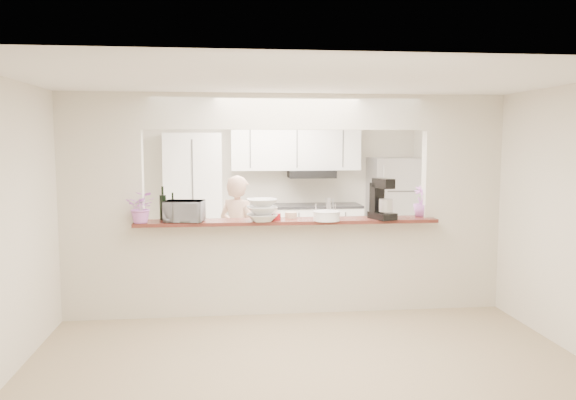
{
  "coord_description": "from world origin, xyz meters",
  "views": [
    {
      "loc": [
        -0.7,
        -6.3,
        1.97
      ],
      "look_at": [
        0.04,
        0.3,
        1.27
      ],
      "focal_mm": 35.0,
      "sensor_mm": 36.0,
      "label": 1
    }
  ],
  "objects": [
    {
      "name": "wine_bottle_b",
      "position": [
        -1.4,
        0.07,
        1.24
      ],
      "size": [
        0.08,
        0.08,
        0.38
      ],
      "color": "black",
      "rests_on": "bar_counter"
    },
    {
      "name": "serving_bowls",
      "position": [
        -0.3,
        -0.17,
        1.21
      ],
      "size": [
        0.38,
        0.38,
        0.24
      ],
      "primitive_type": "imported",
      "rotation": [
        0.0,
        0.0,
        0.16
      ],
      "color": "silver",
      "rests_on": "bar_counter"
    },
    {
      "name": "flower_right",
      "position": [
        1.6,
        0.05,
        1.27
      ],
      "size": [
        0.2,
        0.2,
        0.35
      ],
      "primitive_type": "imported",
      "rotation": [
        0.0,
        0.0,
        0.01
      ],
      "color": "#BF74D8",
      "rests_on": "bar_counter"
    },
    {
      "name": "tan_bowl",
      "position": [
        0.05,
        0.08,
        1.12
      ],
      "size": [
        0.14,
        0.14,
        0.07
      ],
      "primitive_type": "cylinder",
      "color": "tan",
      "rests_on": "bar_counter"
    },
    {
      "name": "stand_mixer",
      "position": [
        1.06,
        -0.14,
        1.3
      ],
      "size": [
        0.29,
        0.36,
        0.46
      ],
      "color": "black",
      "rests_on": "bar_counter"
    },
    {
      "name": "kitchen_cabinets",
      "position": [
        -0.19,
        2.72,
        0.97
      ],
      "size": [
        3.15,
        0.62,
        2.25
      ],
      "color": "white",
      "rests_on": "floor"
    },
    {
      "name": "flower_left",
      "position": [
        -1.6,
        -0.15,
        1.26
      ],
      "size": [
        0.34,
        0.3,
        0.35
      ],
      "primitive_type": "imported",
      "rotation": [
        0.0,
        0.0,
        -0.11
      ],
      "color": "#C468AF",
      "rests_on": "bar_counter"
    },
    {
      "name": "bar_counter",
      "position": [
        0.0,
        -0.0,
        0.58
      ],
      "size": [
        3.4,
        0.38,
        1.09
      ],
      "color": "beige",
      "rests_on": "floor"
    },
    {
      "name": "utensil_caddy",
      "position": [
        0.45,
        0.05,
        1.19
      ],
      "size": [
        0.27,
        0.19,
        0.23
      ],
      "color": "silver",
      "rests_on": "bar_counter"
    },
    {
      "name": "wine_bottle_a",
      "position": [
        -1.29,
        0.07,
        1.21
      ],
      "size": [
        0.06,
        0.06,
        0.31
      ],
      "color": "black",
      "rests_on": "bar_counter"
    },
    {
      "name": "red_bowl",
      "position": [
        -0.15,
        -0.03,
        1.12
      ],
      "size": [
        0.14,
        0.14,
        0.07
      ],
      "primitive_type": "cylinder",
      "color": "maroon",
      "rests_on": "bar_counter"
    },
    {
      "name": "floor",
      "position": [
        0.0,
        0.0,
        0.0
      ],
      "size": [
        6.0,
        6.0,
        0.0
      ],
      "primitive_type": "plane",
      "color": "tan",
      "rests_on": "ground"
    },
    {
      "name": "partition",
      "position": [
        0.0,
        0.0,
        1.48
      ],
      "size": [
        5.0,
        0.15,
        2.5
      ],
      "color": "beige",
      "rests_on": "floor"
    },
    {
      "name": "plate_stack_a",
      "position": [
        -0.25,
        0.03,
        1.16
      ],
      "size": [
        0.29,
        0.29,
        0.13
      ],
      "color": "white",
      "rests_on": "bar_counter"
    },
    {
      "name": "plate_stack_b",
      "position": [
        0.42,
        -0.19,
        1.14
      ],
      "size": [
        0.3,
        0.3,
        0.11
      ],
      "color": "white",
      "rests_on": "bar_counter"
    },
    {
      "name": "refrigerator",
      "position": [
        2.05,
        2.65,
        0.85
      ],
      "size": [
        0.75,
        0.7,
        1.7
      ],
      "primitive_type": "cube",
      "color": "#ABABB0",
      "rests_on": "floor"
    },
    {
      "name": "tile_overlay",
      "position": [
        0.0,
        1.55,
        0.01
      ],
      "size": [
        5.0,
        2.9,
        0.01
      ],
      "primitive_type": "cube",
      "color": "beige",
      "rests_on": "floor"
    },
    {
      "name": "person",
      "position": [
        -0.54,
        0.8,
        0.77
      ],
      "size": [
        0.67,
        0.63,
        1.53
      ],
      "primitive_type": "imported",
      "rotation": [
        0.0,
        0.0,
        2.5
      ],
      "color": "#DEAC90",
      "rests_on": "floor"
    },
    {
      "name": "toaster_oven",
      "position": [
        -1.15,
        -0.1,
        1.21
      ],
      "size": [
        0.46,
        0.34,
        0.23
      ],
      "primitive_type": "imported",
      "rotation": [
        0.0,
        0.0,
        -0.15
      ],
      "color": "#9F9FA4",
      "rests_on": "bar_counter"
    }
  ]
}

